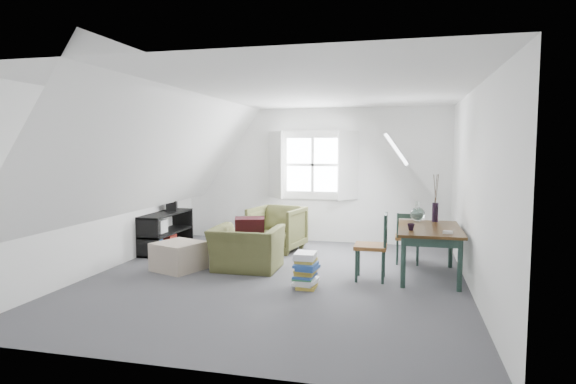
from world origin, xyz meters
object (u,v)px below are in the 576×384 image
(dining_table, at_px, (429,234))
(media_shelf, at_px, (164,234))
(dining_chair_far, at_px, (408,237))
(ottoman, at_px, (179,256))
(dining_chair_near, at_px, (373,245))
(magazine_stack, at_px, (306,270))
(armchair_far, at_px, (277,251))
(armchair_near, at_px, (247,270))

(dining_table, height_order, media_shelf, dining_table)
(dining_table, height_order, dining_chair_far, dining_chair_far)
(ottoman, height_order, dining_chair_near, dining_chair_near)
(magazine_stack, bearing_deg, dining_table, 30.28)
(ottoman, xyz_separation_m, magazine_stack, (1.97, -0.44, 0.02))
(media_shelf, bearing_deg, ottoman, -53.09)
(dining_chair_near, relative_size, media_shelf, 0.70)
(armchair_far, xyz_separation_m, dining_table, (2.46, -1.15, 0.60))
(media_shelf, relative_size, magazine_stack, 2.88)
(ottoman, relative_size, magazine_stack, 1.36)
(armchair_far, xyz_separation_m, dining_chair_near, (1.73, -1.48, 0.47))
(ottoman, xyz_separation_m, dining_chair_far, (3.23, 1.19, 0.21))
(armchair_far, height_order, dining_chair_far, dining_chair_far)
(ottoman, distance_m, media_shelf, 1.41)
(dining_table, bearing_deg, media_shelf, 170.20)
(armchair_far, distance_m, media_shelf, 1.96)
(dining_table, xyz_separation_m, magazine_stack, (-1.54, -0.90, -0.37))
(dining_table, bearing_deg, dining_chair_far, 110.24)
(dining_chair_near, distance_m, magazine_stack, 1.01)
(armchair_near, bearing_deg, ottoman, 13.82)
(armchair_near, xyz_separation_m, ottoman, (-0.95, -0.24, 0.20))
(ottoman, bearing_deg, armchair_far, 56.99)
(dining_chair_near, bearing_deg, armchair_near, -83.11)
(armchair_far, bearing_deg, ottoman, -111.85)
(armchair_near, bearing_deg, dining_table, -175.47)
(armchair_far, xyz_separation_m, ottoman, (-1.05, -1.61, 0.20))
(armchair_near, bearing_deg, media_shelf, -26.95)
(ottoman, bearing_deg, media_shelf, 126.29)
(armchair_far, height_order, ottoman, ottoman)
(armchair_near, height_order, dining_chair_far, dining_chair_far)
(armchair_near, distance_m, dining_chair_far, 2.49)
(armchair_far, xyz_separation_m, media_shelf, (-1.88, -0.47, 0.30))
(dining_chair_far, distance_m, magazine_stack, 2.06)
(magazine_stack, bearing_deg, dining_chair_far, 52.24)
(armchair_far, relative_size, magazine_stack, 1.89)
(dining_table, distance_m, dining_chair_near, 0.81)
(dining_chair_far, bearing_deg, armchair_near, 1.09)
(dining_table, bearing_deg, magazine_stack, -150.70)
(dining_chair_far, distance_m, dining_chair_near, 1.15)
(ottoman, bearing_deg, dining_chair_far, 20.17)
(dining_table, relative_size, dining_chair_far, 1.74)
(armchair_near, relative_size, dining_chair_far, 1.22)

